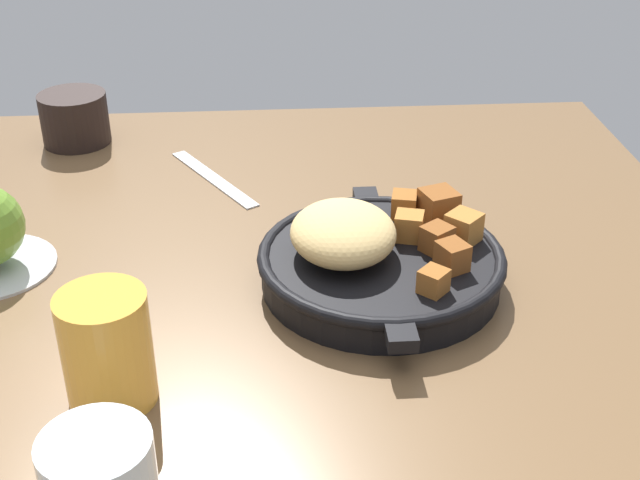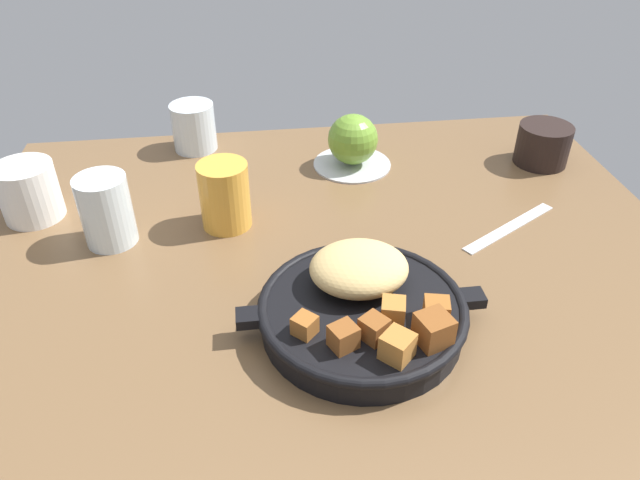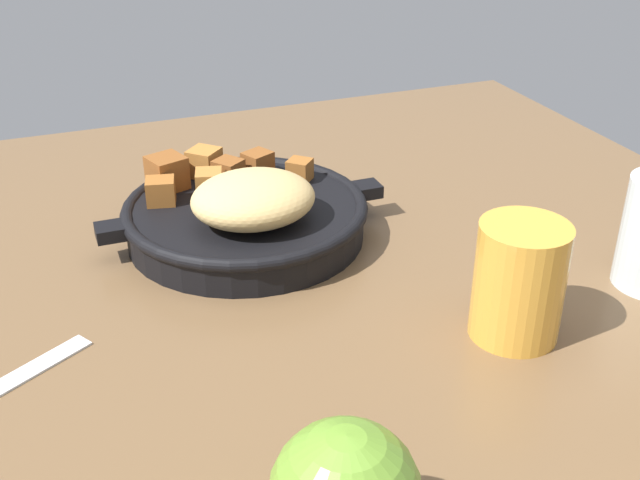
{
  "view_description": "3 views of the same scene",
  "coord_description": "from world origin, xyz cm",
  "px_view_note": "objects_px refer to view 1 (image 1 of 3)",
  "views": [
    {
      "loc": [
        -63.21,
        1.7,
        42.03
      ],
      "look_at": [
        2.82,
        -2.9,
        4.14
      ],
      "focal_mm": 47.74,
      "sensor_mm": 36.0,
      "label": 1
    },
    {
      "loc": [
        -8.91,
        -54.44,
        45.23
      ],
      "look_at": [
        -1.99,
        -1.27,
        6.91
      ],
      "focal_mm": 33.49,
      "sensor_mm": 36.0,
      "label": 2
    },
    {
      "loc": [
        18.23,
        53.89,
        34.14
      ],
      "look_at": [
        -1.14,
        3.46,
        5.01
      ],
      "focal_mm": 44.08,
      "sensor_mm": 36.0,
      "label": 3
    }
  ],
  "objects_px": {
    "cast_iron_skillet": "(377,258)",
    "butter_knife": "(213,178)",
    "coffee_mug_dark": "(75,118)",
    "juice_glass_amber": "(107,349)"
  },
  "relations": [
    {
      "from": "butter_knife",
      "to": "coffee_mug_dark",
      "type": "relative_size",
      "value": 2.13
    },
    {
      "from": "juice_glass_amber",
      "to": "coffee_mug_dark",
      "type": "distance_m",
      "value": 0.51
    },
    {
      "from": "cast_iron_skillet",
      "to": "coffee_mug_dark",
      "type": "bearing_deg",
      "value": 43.34
    },
    {
      "from": "butter_knife",
      "to": "coffee_mug_dark",
      "type": "xyz_separation_m",
      "value": [
        0.12,
        0.17,
        0.03
      ]
    },
    {
      "from": "cast_iron_skillet",
      "to": "butter_knife",
      "type": "height_order",
      "value": "cast_iron_skillet"
    },
    {
      "from": "coffee_mug_dark",
      "to": "butter_knife",
      "type": "bearing_deg",
      "value": -124.43
    },
    {
      "from": "cast_iron_skillet",
      "to": "butter_knife",
      "type": "bearing_deg",
      "value": 34.23
    },
    {
      "from": "cast_iron_skillet",
      "to": "butter_knife",
      "type": "relative_size",
      "value": 1.52
    },
    {
      "from": "butter_knife",
      "to": "juice_glass_amber",
      "type": "xyz_separation_m",
      "value": [
        -0.38,
        0.06,
        0.04
      ]
    },
    {
      "from": "juice_glass_amber",
      "to": "cast_iron_skillet",
      "type": "bearing_deg",
      "value": -56.38
    }
  ]
}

